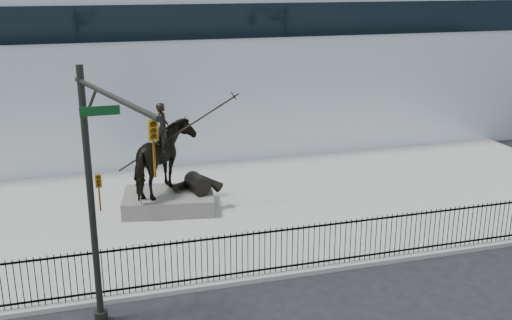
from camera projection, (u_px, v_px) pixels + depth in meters
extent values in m
plane|color=black|center=(340.00, 288.00, 18.06)|extent=(120.00, 120.00, 0.00)
cube|color=#9C9C99|center=(270.00, 205.00, 24.45)|extent=(30.00, 12.00, 0.15)
cube|color=silver|center=(203.00, 56.00, 35.07)|extent=(44.00, 14.00, 9.00)
cube|color=black|center=(324.00, 261.00, 19.12)|extent=(22.00, 0.05, 0.05)
cube|color=black|center=(326.00, 225.00, 18.75)|extent=(22.00, 0.05, 0.05)
cube|color=black|center=(325.00, 244.00, 18.94)|extent=(22.00, 0.03, 1.50)
cube|color=#615F59|center=(169.00, 201.00, 23.73)|extent=(3.88, 2.99, 0.66)
imported|color=black|center=(167.00, 159.00, 23.22)|extent=(2.82, 3.15, 2.80)
imported|color=black|center=(163.00, 127.00, 22.83)|extent=(0.57, 0.76, 1.90)
cylinder|color=black|center=(176.00, 134.00, 22.96)|extent=(4.45, 0.84, 2.85)
cylinder|color=black|center=(101.00, 316.00, 16.31)|extent=(0.36, 0.36, 0.30)
cylinder|color=black|center=(91.00, 201.00, 15.33)|extent=(0.18, 0.18, 7.00)
cylinder|color=black|center=(111.00, 96.00, 12.62)|extent=(1.47, 4.84, 0.12)
imported|color=#C28215|center=(154.00, 149.00, 11.02)|extent=(0.18, 0.22, 1.10)
imported|color=#C28215|center=(99.00, 193.00, 15.33)|extent=(0.16, 0.20, 1.00)
cube|color=#0C3F19|center=(100.00, 111.00, 13.55)|extent=(0.90, 0.03, 0.22)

